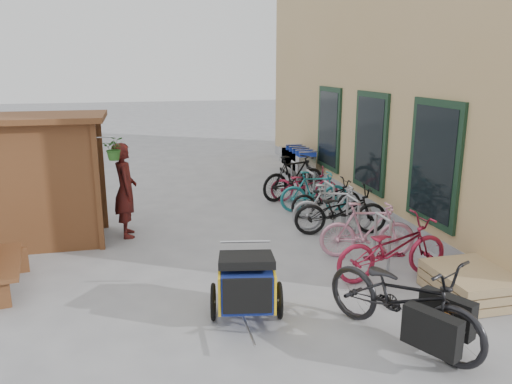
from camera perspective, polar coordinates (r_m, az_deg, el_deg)
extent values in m
plane|color=#99999C|center=(8.00, -1.03, -9.78)|extent=(80.00, 80.00, 0.00)
cube|color=tan|center=(14.15, 22.06, 14.27)|extent=(6.00, 13.00, 7.00)
cube|color=#99999C|center=(13.09, 10.15, 0.33)|extent=(0.18, 13.00, 0.30)
cube|color=black|center=(9.28, 19.67, 3.15)|extent=(0.06, 1.50, 2.20)
cube|color=black|center=(9.27, 19.51, 3.14)|extent=(0.02, 1.25, 1.95)
cube|color=black|center=(11.43, 12.93, 5.59)|extent=(0.06, 1.50, 2.20)
cube|color=black|center=(11.42, 12.79, 5.58)|extent=(0.02, 1.25, 1.95)
cube|color=black|center=(13.69, 8.33, 7.20)|extent=(0.06, 1.50, 2.20)
cube|color=black|center=(13.68, 8.22, 7.19)|extent=(0.02, 1.25, 1.95)
cube|color=brown|center=(9.26, -17.63, 0.43)|extent=(0.09, 0.09, 2.30)
cube|color=brown|center=(10.81, -26.71, 1.49)|extent=(0.09, 0.09, 2.30)
cube|color=brown|center=(10.53, -17.16, 2.09)|extent=(0.09, 0.09, 2.30)
cube|color=brown|center=(9.41, -23.08, 0.16)|extent=(1.80, 0.05, 2.30)
cube|color=brown|center=(10.60, -22.02, 1.76)|extent=(1.80, 0.05, 2.30)
cube|color=brown|center=(9.82, -23.19, 7.83)|extent=(2.15, 1.65, 0.10)
cube|color=brown|center=(10.09, -23.50, -0.44)|extent=(1.30, 1.15, 0.04)
cube|color=brown|center=(9.97, -23.85, 2.89)|extent=(1.30, 1.15, 0.04)
cylinder|color=#A5A8AD|center=(9.08, -16.92, 6.02)|extent=(0.36, 0.02, 0.02)
imported|color=#2D6322|center=(9.11, -15.89, 4.83)|extent=(0.38, 0.33, 0.42)
cylinder|color=#A5A8AD|center=(8.38, 14.98, -6.03)|extent=(0.05, 0.05, 0.84)
cylinder|color=#A5A8AD|center=(8.80, 13.45, -4.96)|extent=(0.05, 0.05, 0.84)
cylinder|color=#A5A8AD|center=(8.46, 14.37, -2.81)|extent=(0.05, 0.50, 0.05)
cylinder|color=#A5A8AD|center=(9.39, 11.56, -3.61)|extent=(0.05, 0.05, 0.84)
cylinder|color=#A5A8AD|center=(9.83, 10.35, -2.75)|extent=(0.05, 0.05, 0.84)
cylinder|color=#A5A8AD|center=(9.49, 11.06, -0.75)|extent=(0.05, 0.50, 0.05)
cylinder|color=#A5A8AD|center=(10.44, 8.83, -1.66)|extent=(0.05, 0.05, 0.84)
cylinder|color=#A5A8AD|center=(10.89, 7.85, -0.96)|extent=(0.05, 0.05, 0.84)
cylinder|color=#A5A8AD|center=(10.56, 8.41, 0.89)|extent=(0.05, 0.50, 0.05)
cylinder|color=#A5A8AD|center=(11.52, 6.61, -0.07)|extent=(0.05, 0.05, 0.84)
cylinder|color=#A5A8AD|center=(11.98, 5.80, 0.51)|extent=(0.05, 0.05, 0.84)
cylinder|color=#A5A8AD|center=(11.66, 6.25, 2.23)|extent=(0.05, 0.50, 0.05)
cylinder|color=#A5A8AD|center=(12.63, 4.77, 1.25)|extent=(0.05, 0.05, 0.84)
cylinder|color=#A5A8AD|center=(13.09, 4.09, 1.74)|extent=(0.05, 0.05, 0.84)
cylinder|color=#A5A8AD|center=(12.77, 4.46, 3.34)|extent=(0.05, 0.50, 0.05)
cube|color=tan|center=(7.98, 23.26, -10.52)|extent=(1.00, 1.20, 0.12)
cube|color=tan|center=(7.93, 23.36, -9.60)|extent=(1.00, 1.20, 0.12)
cube|color=tan|center=(7.88, 23.46, -8.66)|extent=(1.00, 1.20, 0.12)
cube|color=brown|center=(8.31, -26.96, -7.20)|extent=(0.74, 1.63, 0.06)
cube|color=brown|center=(8.96, -25.89, -7.14)|extent=(0.42, 0.13, 0.42)
cube|color=silver|center=(14.35, 5.41, 3.35)|extent=(0.50, 0.77, 0.47)
cube|color=#1B37B3|center=(13.93, 5.95, 4.33)|extent=(0.50, 0.04, 0.16)
cylinder|color=silver|center=(13.89, 5.99, 4.57)|extent=(0.53, 0.03, 0.03)
cylinder|color=black|center=(14.10, 5.00, 1.11)|extent=(0.04, 0.11, 0.11)
cube|color=silver|center=(14.65, 5.01, 3.58)|extent=(0.50, 0.77, 0.47)
cube|color=#1B37B3|center=(14.23, 5.53, 4.55)|extent=(0.50, 0.04, 0.16)
cylinder|color=silver|center=(14.19, 5.57, 4.79)|extent=(0.53, 0.03, 0.03)
cylinder|color=black|center=(14.39, 4.60, 1.39)|extent=(0.04, 0.11, 0.11)
cube|color=silver|center=(14.95, 4.63, 3.80)|extent=(0.50, 0.77, 0.47)
cube|color=#1B37B3|center=(14.52, 5.13, 4.76)|extent=(0.50, 0.04, 0.16)
cylinder|color=silver|center=(14.49, 5.16, 4.99)|extent=(0.53, 0.03, 0.03)
cylinder|color=black|center=(14.69, 4.22, 1.66)|extent=(0.04, 0.11, 0.11)
cube|color=silver|center=(15.24, 4.26, 4.02)|extent=(0.50, 0.77, 0.47)
cube|color=#1B37B3|center=(14.82, 4.74, 4.96)|extent=(0.50, 0.04, 0.16)
cylinder|color=silver|center=(14.79, 4.78, 5.19)|extent=(0.53, 0.03, 0.03)
cylinder|color=black|center=(14.98, 3.86, 1.93)|extent=(0.04, 0.11, 0.11)
cube|color=silver|center=(15.54, 3.91, 4.22)|extent=(0.50, 0.77, 0.47)
cube|color=#1B37B3|center=(15.12, 4.36, 5.16)|extent=(0.50, 0.04, 0.16)
cylinder|color=silver|center=(15.09, 4.40, 5.38)|extent=(0.53, 0.03, 0.03)
cylinder|color=black|center=(15.28, 3.51, 2.18)|extent=(0.04, 0.11, 0.11)
cube|color=navy|center=(6.65, -1.10, -10.33)|extent=(0.80, 0.96, 0.50)
cube|color=yellow|center=(6.65, -4.13, -10.37)|extent=(0.19, 0.85, 0.50)
cube|color=yellow|center=(6.67, 1.92, -10.27)|extent=(0.19, 0.85, 0.50)
cube|color=black|center=(6.23, -0.97, -11.80)|extent=(0.60, 0.14, 0.46)
cube|color=black|center=(6.58, -1.13, -7.73)|extent=(0.85, 0.94, 0.25)
torus|color=black|center=(6.77, -4.91, -12.39)|extent=(0.15, 0.50, 0.50)
torus|color=black|center=(6.79, 2.72, -12.26)|extent=(0.15, 0.50, 0.50)
cylinder|color=#B7B7BC|center=(6.12, -0.87, -15.44)|extent=(0.16, 0.73, 0.03)
cylinder|color=#B7B7BC|center=(6.94, -1.23, -5.70)|extent=(0.69, 0.16, 0.03)
imported|color=black|center=(6.35, 16.35, -11.49)|extent=(1.65, 2.26, 1.13)
cube|color=black|center=(5.96, 19.43, -14.77)|extent=(0.46, 0.66, 0.45)
cube|color=black|center=(6.40, 20.98, -12.83)|extent=(0.46, 0.66, 0.45)
cube|color=orange|center=(6.16, 20.28, -13.35)|extent=(0.19, 0.21, 0.12)
imported|color=maroon|center=(9.93, -14.71, 0.20)|extent=(0.50, 0.71, 1.84)
imported|color=maroon|center=(8.09, 15.31, -6.20)|extent=(1.96, 0.82, 1.00)
imported|color=#CC849C|center=(8.85, 12.62, -4.27)|extent=(1.72, 0.82, 1.00)
imported|color=black|center=(9.97, 9.67, -2.09)|extent=(1.92, 0.93, 0.97)
imported|color=#A5A5A9|center=(10.11, 8.73, -1.81)|extent=(1.68, 0.94, 0.97)
imported|color=black|center=(11.05, 8.05, -0.72)|extent=(1.62, 0.58, 0.85)
imported|color=teal|center=(11.41, 6.70, 0.07)|extent=(1.62, 0.63, 0.95)
imported|color=maroon|center=(12.21, 5.54, 0.84)|extent=(1.74, 1.08, 0.86)
imported|color=black|center=(12.44, 4.37, 1.72)|extent=(1.93, 1.10, 1.12)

